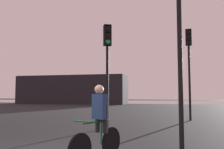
{
  "coord_description": "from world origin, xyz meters",
  "views": [
    {
      "loc": [
        3.05,
        -4.69,
        1.43
      ],
      "look_at": [
        0.5,
        5.0,
        2.2
      ],
      "focal_mm": 40.0,
      "sensor_mm": 36.0,
      "label": 1
    }
  ],
  "objects_px": {
    "traffic_light_center": "(107,56)",
    "traffic_light_near_right": "(179,15)",
    "cyclist": "(99,122)",
    "distant_building": "(72,90)",
    "traffic_light_far_right": "(189,57)"
  },
  "relations": [
    {
      "from": "traffic_light_center",
      "to": "cyclist",
      "type": "bearing_deg",
      "value": 76.1
    },
    {
      "from": "traffic_light_center",
      "to": "traffic_light_near_right",
      "type": "distance_m",
      "value": 4.65
    },
    {
      "from": "cyclist",
      "to": "traffic_light_near_right",
      "type": "bearing_deg",
      "value": -123.01
    },
    {
      "from": "traffic_light_center",
      "to": "traffic_light_near_right",
      "type": "bearing_deg",
      "value": 101.48
    },
    {
      "from": "traffic_light_center",
      "to": "cyclist",
      "type": "xyz_separation_m",
      "value": [
        1.18,
        -4.85,
        -2.21
      ]
    },
    {
      "from": "distant_building",
      "to": "traffic_light_center",
      "type": "distance_m",
      "value": 26.27
    },
    {
      "from": "traffic_light_far_right",
      "to": "traffic_light_near_right",
      "type": "relative_size",
      "value": 0.99
    },
    {
      "from": "traffic_light_far_right",
      "to": "traffic_light_near_right",
      "type": "height_order",
      "value": "traffic_light_near_right"
    },
    {
      "from": "distant_building",
      "to": "cyclist",
      "type": "relative_size",
      "value": 9.81
    },
    {
      "from": "distant_building",
      "to": "traffic_light_far_right",
      "type": "height_order",
      "value": "traffic_light_far_right"
    },
    {
      "from": "distant_building",
      "to": "traffic_light_far_right",
      "type": "xyz_separation_m",
      "value": [
        15.44,
        -19.32,
        1.41
      ]
    },
    {
      "from": "traffic_light_far_right",
      "to": "cyclist",
      "type": "bearing_deg",
      "value": 75.44
    },
    {
      "from": "traffic_light_far_right",
      "to": "traffic_light_near_right",
      "type": "distance_m",
      "value": 7.66
    },
    {
      "from": "traffic_light_center",
      "to": "cyclist",
      "type": "relative_size",
      "value": 2.69
    },
    {
      "from": "distant_building",
      "to": "traffic_light_near_right",
      "type": "xyz_separation_m",
      "value": [
        14.88,
        -26.96,
        1.43
      ]
    }
  ]
}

